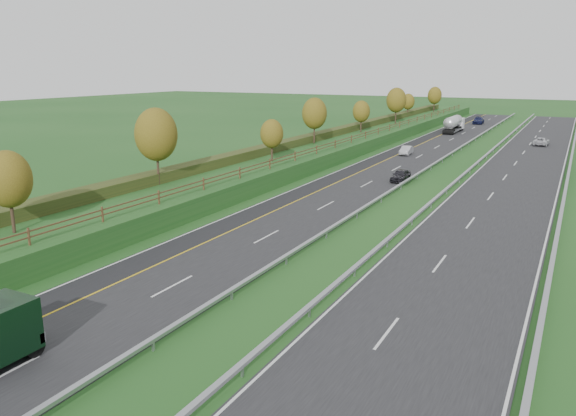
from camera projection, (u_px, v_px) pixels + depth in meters
name	position (u px, v px, depth m)	size (l,w,h in m)	color
ground	(439.00, 178.00, 70.22)	(400.00, 400.00, 0.00)	#1C4A1A
near_carriageway	(390.00, 167.00, 78.09)	(10.50, 200.00, 0.04)	black
far_carriageway	(516.00, 177.00, 70.71)	(10.50, 200.00, 0.04)	black
hard_shoulder	(364.00, 165.00, 79.77)	(3.00, 200.00, 0.04)	black
lane_markings	(436.00, 170.00, 75.12)	(26.75, 200.00, 0.01)	silver
embankment_left	(306.00, 153.00, 83.67)	(12.00, 200.00, 2.00)	#1C4A1A
hedge_left	(294.00, 142.00, 84.19)	(2.20, 180.00, 1.10)	#283716
fence_left	(333.00, 144.00, 80.88)	(0.12, 189.06, 1.20)	#422B19
median_barrier_near	(431.00, 166.00, 75.40)	(0.32, 200.00, 0.71)	#95989E
median_barrier_far	(470.00, 169.00, 73.12)	(0.32, 200.00, 0.71)	#95989E
outer_barrier_far	(568.00, 176.00, 67.98)	(0.32, 200.00, 0.71)	#95989E
trees_left	(298.00, 119.00, 79.31)	(6.64, 164.30, 7.66)	#2D2116
road_tanker	(454.00, 124.00, 119.12)	(2.40, 11.22, 3.46)	silver
car_dark_near	(401.00, 175.00, 67.89)	(1.69, 4.20, 1.43)	black
car_silver_mid	(406.00, 150.00, 88.60)	(1.46, 4.18, 1.38)	#A5A5A9
car_small_far	(478.00, 120.00, 137.25)	(2.30, 5.65, 1.64)	#121639
car_oncoming	(541.00, 141.00, 99.25)	(2.31, 5.00, 1.39)	silver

